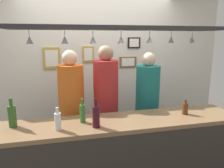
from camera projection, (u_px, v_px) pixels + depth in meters
name	position (u px, v px, depth m)	size (l,w,h in m)	color
back_wall	(98.00, 71.00, 3.69)	(4.40, 0.06, 2.60)	silver
bar_counter	(125.00, 153.00, 2.30)	(2.70, 0.55, 0.98)	brown
overhead_glass_rack	(121.00, 28.00, 2.22)	(2.20, 0.36, 0.04)	black
hanging_wineglass_far_left	(29.00, 39.00, 2.04)	(0.07, 0.07, 0.13)	silver
hanging_wineglass_left	(65.00, 39.00, 2.08)	(0.07, 0.07, 0.13)	silver
hanging_wineglass_center_left	(93.00, 39.00, 2.11)	(0.07, 0.07, 0.13)	silver
hanging_wineglass_center	(121.00, 39.00, 2.17)	(0.07, 0.07, 0.13)	silver
hanging_wineglass_center_right	(150.00, 39.00, 2.24)	(0.07, 0.07, 0.13)	silver
hanging_wineglass_right	(171.00, 39.00, 2.42)	(0.07, 0.07, 0.13)	silver
hanging_wineglass_far_right	(192.00, 39.00, 2.49)	(0.07, 0.07, 0.13)	silver
person_left_orange_shirt	(71.00, 101.00, 2.89)	(0.34, 0.34, 1.71)	#2D334C
person_middle_red_shirt	(106.00, 96.00, 2.99)	(0.34, 0.34, 1.76)	#2D334C
person_right_teal_shirt	(147.00, 98.00, 3.15)	(0.34, 0.34, 1.66)	#2D334C
bottle_champagne_green	(12.00, 116.00, 2.18)	(0.08, 0.08, 0.30)	#2D5623
bottle_soda_clear	(58.00, 121.00, 2.11)	(0.06, 0.06, 0.23)	silver
bottle_beer_brown_stubby	(185.00, 108.00, 2.55)	(0.07, 0.07, 0.18)	#512D14
bottle_beer_green_import	(83.00, 113.00, 2.30)	(0.06, 0.06, 0.26)	#336B2D
bottle_wine_dark_red	(96.00, 116.00, 2.17)	(0.08, 0.08, 0.30)	#380F19
picture_frame_crest	(88.00, 54.00, 3.54)	(0.18, 0.02, 0.26)	#B29338
picture_frame_upper_small	(134.00, 43.00, 3.68)	(0.22, 0.02, 0.18)	black
picture_frame_lower_pair	(128.00, 62.00, 3.73)	(0.30, 0.02, 0.18)	brown
picture_frame_caricature	(52.00, 58.00, 3.42)	(0.26, 0.02, 0.34)	#B29338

